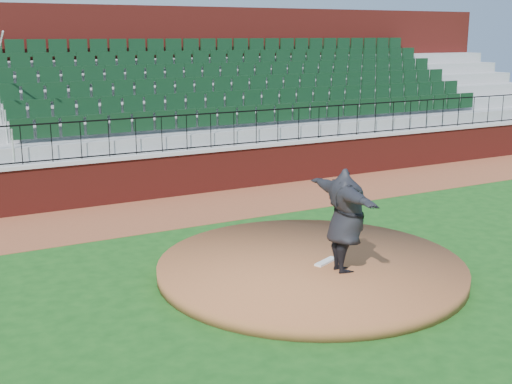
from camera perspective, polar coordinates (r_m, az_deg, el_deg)
ground at (r=13.05m, az=3.18°, el=-6.91°), size 90.00×90.00×0.00m
warning_track at (r=17.65m, az=-6.09°, el=-1.49°), size 34.00×3.20×0.01m
field_wall at (r=18.96m, az=-8.00°, el=1.35°), size 34.00×0.35×1.20m
wall_cap at (r=18.84m, az=-8.07°, el=3.28°), size 34.00×0.45×0.10m
wall_railing at (r=18.75m, az=-8.12°, el=4.94°), size 34.00×0.05×1.00m
seating_stands at (r=21.24m, az=-10.80°, el=7.19°), size 34.00×5.10×4.60m
concourse_wall at (r=23.87m, az=-12.97°, el=8.85°), size 34.00×0.50×5.50m
pitchers_mound at (r=12.95m, az=4.74°, el=-6.52°), size 5.93×5.93×0.25m
pitching_rubber at (r=12.88m, az=6.04°, el=-5.99°), size 0.60×0.37×0.04m
pitcher at (r=12.18m, az=7.71°, el=-2.46°), size 0.99×2.47×1.95m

